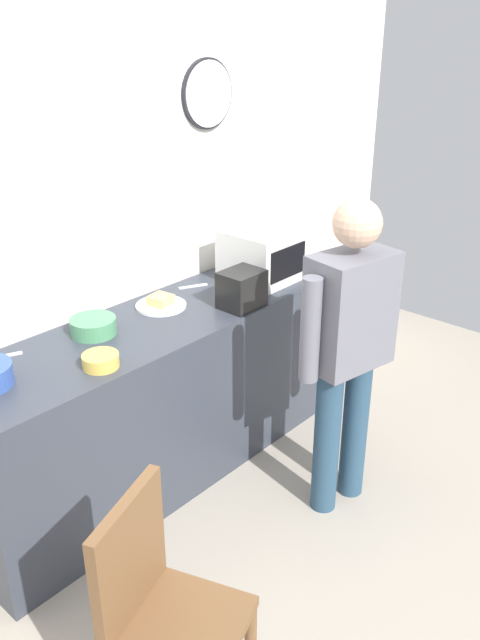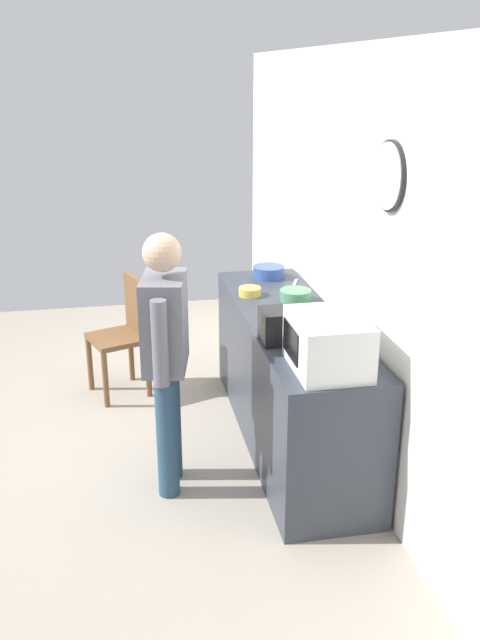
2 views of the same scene
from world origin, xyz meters
The scene contains 12 objects.
ground_plane centered at (0.00, 0.00, 0.00)m, with size 6.00×6.00×0.00m, color #9E9384.
back_wall centered at (0.00, 1.60, 1.30)m, with size 5.40×0.13×2.60m.
kitchen_counter centered at (0.15, 1.22, 0.46)m, with size 2.26×0.62×0.91m, color #333842.
microwave centered at (1.01, 1.20, 1.06)m, with size 0.50×0.39×0.30m.
sandwich_plate centered at (0.28, 1.33, 0.93)m, with size 0.27×0.27×0.07m.
salad_bowl centered at (-0.15, 1.33, 0.95)m, with size 0.22×0.22×0.08m, color #4C8E60.
mixing_bowl centered at (-0.34, 1.04, 0.94)m, with size 0.16×0.16×0.06m, color gold.
toaster centered at (0.57, 1.02, 1.01)m, with size 0.22×0.18×0.20m, color black.
fork_utensil centered at (0.59, 1.41, 0.91)m, with size 0.17×0.02×0.01m, color silver.
spoon_utensil centered at (-0.58, 1.45, 0.91)m, with size 0.17×0.02×0.01m, color silver.
person_standing centered at (0.58, 0.35, 0.94)m, with size 0.58×0.31×1.61m.
wooden_chair centered at (-0.82, 0.14, 0.52)m, with size 0.51×0.51×0.94m.
Camera 1 is at (-1.82, -1.10, 2.31)m, focal length 36.92 mm.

